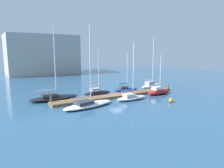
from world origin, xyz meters
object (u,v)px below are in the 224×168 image
sailboat_1 (88,104)px  sailboat_2 (97,92)px  sailboat_3 (131,97)px  sailboat_4 (126,89)px  sailboat_5 (159,91)px  sailboat_0 (53,97)px  harbor_building_distant (42,55)px  sailboat_6 (151,85)px  mooring_buoy_orange (171,100)px

sailboat_1 → sailboat_2: size_ratio=1.43×
sailboat_2 → sailboat_3: (3.24, -5.89, -0.07)m
sailboat_3 → sailboat_4: sailboat_3 is taller
sailboat_2 → sailboat_3: size_ratio=0.86×
sailboat_1 → sailboat_5: sailboat_1 is taller
sailboat_0 → sailboat_1: (3.00, -6.85, -0.05)m
sailboat_3 → sailboat_1: bearing=-179.1°
harbor_building_distant → sailboat_1: bearing=-96.3°
sailboat_5 → harbor_building_distant: (-9.63, 46.57, 6.07)m
sailboat_0 → harbor_building_distant: bearing=78.9°
sailboat_6 → harbor_building_distant: harbor_building_distant is taller
sailboat_0 → sailboat_3: 12.84m
sailboat_3 → harbor_building_distant: bearing=93.2°
sailboat_3 → sailboat_5: (6.95, 0.73, 0.08)m
sailboat_3 → mooring_buoy_orange: sailboat_3 is taller
sailboat_3 → sailboat_2: bearing=118.8°
sailboat_3 → sailboat_5: 6.99m
sailboat_1 → sailboat_5: (14.89, 0.87, 0.12)m
sailboat_6 → harbor_building_distant: (-12.92, 41.06, 6.02)m
sailboat_5 → harbor_building_distant: 47.95m
mooring_buoy_orange → harbor_building_distant: harbor_building_distant is taller
sailboat_3 → sailboat_5: bearing=6.0°
sailboat_1 → sailboat_4: 13.34m
sailboat_4 → sailboat_6: (6.65, -0.31, 0.17)m
sailboat_4 → sailboat_2: bearing=-164.0°
sailboat_4 → sailboat_6: 6.66m
sailboat_6 → sailboat_3: bearing=-158.8°
sailboat_1 → sailboat_6: 19.27m
sailboat_0 → sailboat_5: bearing=-18.1°
sailboat_5 → harbor_building_distant: bearing=98.2°
sailboat_4 → sailboat_1: bearing=-139.5°
sailboat_6 → harbor_building_distant: 43.46m
sailboat_3 → sailboat_6: bearing=31.4°
sailboat_0 → sailboat_2: size_ratio=1.44×
sailboat_4 → sailboat_5: (3.36, -5.82, 0.12)m
sailboat_5 → mooring_buoy_orange: bearing=-119.8°
sailboat_1 → sailboat_0: bearing=104.0°
sailboat_4 → sailboat_6: bearing=7.7°
sailboat_5 → mooring_buoy_orange: 6.07m
sailboat_1 → sailboat_2: (4.71, 6.02, 0.11)m
sailboat_0 → sailboat_1: bearing=-65.9°
sailboat_4 → mooring_buoy_orange: sailboat_4 is taller
sailboat_2 → sailboat_5: sailboat_2 is taller
sailboat_5 → sailboat_6: bearing=55.7°
harbor_building_distant → sailboat_0: bearing=-101.5°
sailboat_2 → sailboat_5: size_ratio=1.12×
sailboat_4 → harbor_building_distant: size_ratio=0.34×
sailboat_1 → sailboat_6: size_ratio=1.08×
sailboat_3 → sailboat_4: (3.59, 6.56, -0.04)m
sailboat_1 → sailboat_4: (11.54, 6.69, 0.00)m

